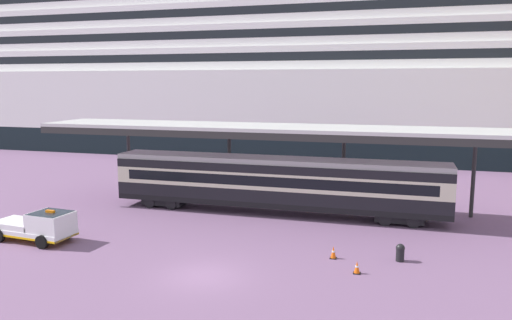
# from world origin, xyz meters

# --- Properties ---
(ground_plane) EXTENTS (400.00, 400.00, 0.00)m
(ground_plane) POSITION_xyz_m (0.00, 0.00, 0.00)
(ground_plane) COLOR slate
(cruise_ship) EXTENTS (141.30, 31.52, 41.58)m
(cruise_ship) POSITION_xyz_m (-16.58, 51.75, 13.57)
(cruise_ship) COLOR black
(cruise_ship) RESTS_ON ground
(platform_canopy) EXTENTS (36.36, 5.53, 6.37)m
(platform_canopy) POSITION_xyz_m (0.54, 13.05, 6.11)
(platform_canopy) COLOR silver
(platform_canopy) RESTS_ON ground
(train_carriage) EXTENTS (24.23, 2.81, 4.11)m
(train_carriage) POSITION_xyz_m (0.54, 12.63, 2.31)
(train_carriage) COLOR black
(train_carriage) RESTS_ON ground
(service_truck) EXTENTS (5.36, 2.60, 2.02)m
(service_truck) POSITION_xyz_m (-11.50, 2.30, 0.99)
(service_truck) COLOR white
(service_truck) RESTS_ON ground
(traffic_cone_near) EXTENTS (0.36, 0.36, 0.70)m
(traffic_cone_near) POSITION_xyz_m (5.87, 4.28, 0.34)
(traffic_cone_near) COLOR black
(traffic_cone_near) RESTS_ON ground
(traffic_cone_mid) EXTENTS (0.36, 0.36, 0.65)m
(traffic_cone_mid) POSITION_xyz_m (7.29, 2.44, 0.32)
(traffic_cone_mid) COLOR black
(traffic_cone_mid) RESTS_ON ground
(quay_bollard) EXTENTS (0.48, 0.48, 0.96)m
(quay_bollard) POSITION_xyz_m (9.36, 4.86, 0.52)
(quay_bollard) COLOR black
(quay_bollard) RESTS_ON ground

